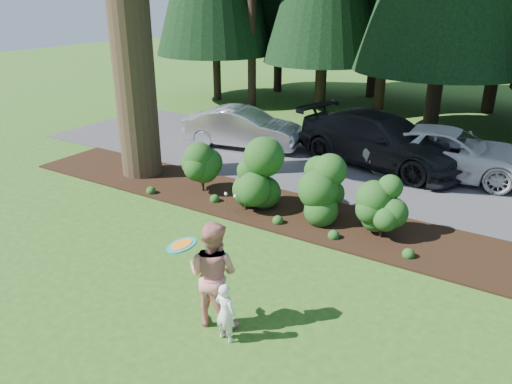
% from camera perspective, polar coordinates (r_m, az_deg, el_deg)
% --- Properties ---
extents(ground, '(80.00, 80.00, 0.00)m').
position_cam_1_polar(ground, '(11.34, -8.02, -7.17)').
color(ground, '#235719').
rests_on(ground, ground).
extents(mulch_bed, '(16.00, 2.50, 0.05)m').
position_cam_1_polar(mulch_bed, '(13.69, 0.69, -1.50)').
color(mulch_bed, black).
rests_on(mulch_bed, ground).
extents(driveway, '(22.00, 6.00, 0.03)m').
position_cam_1_polar(driveway, '(17.22, 8.13, 3.28)').
color(driveway, '#38383A').
rests_on(driveway, ground).
extents(shrub_row, '(6.53, 1.60, 1.61)m').
position_cam_1_polar(shrub_row, '(12.94, 3.35, 0.79)').
color(shrub_row, '#214816').
rests_on(shrub_row, ground).
extents(lily_cluster, '(0.69, 0.09, 0.57)m').
position_cam_1_polar(lily_cluster, '(13.00, -2.39, -0.58)').
color(lily_cluster, '#214816').
rests_on(lily_cluster, ground).
extents(car_silver_wagon, '(4.59, 2.36, 1.44)m').
position_cam_1_polar(car_silver_wagon, '(18.67, -1.50, 7.35)').
color(car_silver_wagon, silver).
rests_on(car_silver_wagon, driveway).
extents(car_white_suv, '(5.42, 2.76, 1.47)m').
position_cam_1_polar(car_white_suv, '(16.86, 21.32, 4.24)').
color(car_white_suv, silver).
rests_on(car_white_suv, driveway).
extents(car_dark_suv, '(6.29, 3.71, 1.71)m').
position_cam_1_polar(car_dark_suv, '(17.13, 14.12, 5.78)').
color(car_dark_suv, black).
rests_on(car_dark_suv, driveway).
extents(child, '(0.41, 0.28, 1.09)m').
position_cam_1_polar(child, '(8.52, -3.53, -13.58)').
color(child, white).
rests_on(child, ground).
extents(adult, '(1.01, 0.82, 1.96)m').
position_cam_1_polar(adult, '(8.71, -4.93, -9.31)').
color(adult, red).
rests_on(adult, ground).
extents(frisbee, '(0.53, 0.52, 0.20)m').
position_cam_1_polar(frisbee, '(8.35, -8.50, -6.02)').
color(frisbee, teal).
rests_on(frisbee, ground).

